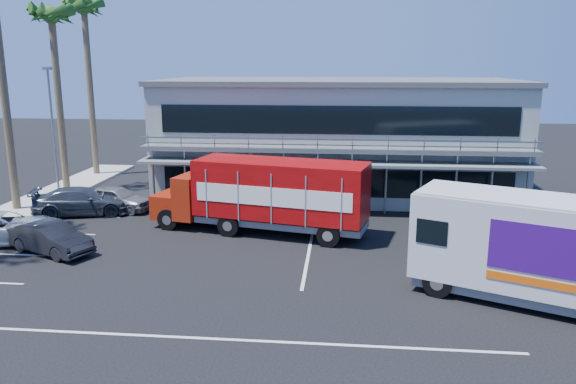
{
  "coord_description": "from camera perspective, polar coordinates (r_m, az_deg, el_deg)",
  "views": [
    {
      "loc": [
        3.41,
        -21.59,
        8.36
      ],
      "look_at": [
        0.86,
        4.43,
        2.3
      ],
      "focal_mm": 35.0,
      "sensor_mm": 36.0,
      "label": 1
    }
  ],
  "objects": [
    {
      "name": "palm_f",
      "position": [
        44.27,
        -19.96,
        16.33
      ],
      "size": [
        2.8,
        2.8,
        13.25
      ],
      "color": "brown",
      "rests_on": "ground"
    },
    {
      "name": "red_truck",
      "position": [
        27.75,
        -2.22,
        -0.15
      ],
      "size": [
        11.24,
        4.91,
        3.69
      ],
      "rotation": [
        0.0,
        0.0,
        -0.23
      ],
      "color": "#99200C",
      "rests_on": "ground"
    },
    {
      "name": "parked_car_b",
      "position": [
        27.29,
        -22.97,
        -4.33
      ],
      "size": [
        4.45,
        3.09,
        1.39
      ],
      "primitive_type": "imported",
      "rotation": [
        0.0,
        0.0,
        1.14
      ],
      "color": "black",
      "rests_on": "ground"
    },
    {
      "name": "parked_car_d",
      "position": [
        33.45,
        -20.17,
        -0.88
      ],
      "size": [
        5.69,
        3.47,
        1.54
      ],
      "primitive_type": "imported",
      "rotation": [
        0.0,
        0.0,
        1.83
      ],
      "color": "#2B3039",
      "rests_on": "ground"
    },
    {
      "name": "ground",
      "position": [
        23.41,
        -3.18,
        -7.9
      ],
      "size": [
        120.0,
        120.0,
        0.0
      ],
      "primitive_type": "plane",
      "color": "black",
      "rests_on": "ground"
    },
    {
      "name": "curb_strip",
      "position": [
        34.19,
        -27.22,
        -2.45
      ],
      "size": [
        3.0,
        32.0,
        0.16
      ],
      "primitive_type": "cube",
      "color": "#A5A399",
      "rests_on": "ground"
    },
    {
      "name": "building",
      "position": [
        36.83,
        4.95,
        5.66
      ],
      "size": [
        22.4,
        12.0,
        7.3
      ],
      "color": "#9EA497",
      "rests_on": "ground"
    },
    {
      "name": "palm_e",
      "position": [
        39.11,
        -22.84,
        15.31
      ],
      "size": [
        2.8,
        2.8,
        12.25
      ],
      "color": "brown",
      "rests_on": "ground"
    },
    {
      "name": "white_van",
      "position": [
        21.5,
        23.25,
        -5.17
      ],
      "size": [
        8.24,
        5.7,
        3.83
      ],
      "rotation": [
        0.0,
        0.0,
        -0.43
      ],
      "color": "silver",
      "rests_on": "ground"
    },
    {
      "name": "light_pole_far",
      "position": [
        37.25,
        -22.78,
        6.09
      ],
      "size": [
        0.5,
        0.25,
        8.09
      ],
      "color": "gray",
      "rests_on": "ground"
    },
    {
      "name": "parked_car_c",
      "position": [
        29.73,
        -27.05,
        -3.26
      ],
      "size": [
        5.82,
        3.79,
        1.49
      ],
      "primitive_type": "imported",
      "rotation": [
        0.0,
        0.0,
        1.84
      ],
      "color": "#BBBBBD",
      "rests_on": "ground"
    },
    {
      "name": "parked_car_e",
      "position": [
        33.69,
        -17.09,
        -0.64
      ],
      "size": [
        4.47,
        2.38,
        1.45
      ],
      "primitive_type": "imported",
      "rotation": [
        0.0,
        0.0,
        1.41
      ],
      "color": "slate",
      "rests_on": "ground"
    }
  ]
}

